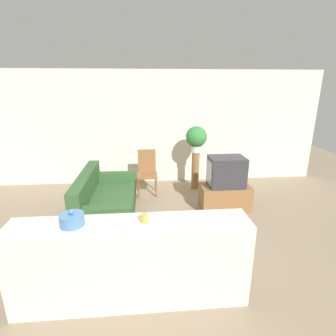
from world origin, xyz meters
The scene contains 11 objects.
ground_plane centered at (0.00, 0.00, 0.00)m, with size 14.00×14.00×0.00m, color gray.
wall_back centered at (0.00, 3.43, 1.35)m, with size 9.00×0.06×2.70m.
couch centered at (-0.56, 1.46, 0.30)m, with size 0.93×1.78×0.87m.
tv_stand centered at (1.71, 1.69, 0.24)m, with size 0.95×0.52×0.49m.
television centered at (1.70, 1.69, 0.77)m, with size 0.67×0.49×0.57m.
wooden_chair centered at (0.21, 2.64, 0.53)m, with size 0.44×0.44×0.98m.
plant_stand centered at (1.33, 2.82, 0.44)m, with size 0.17×0.17×0.88m.
potted_plant centered at (1.33, 2.82, 1.22)m, with size 0.47×0.47×0.59m.
foreground_counter centered at (0.00, -0.49, 0.49)m, with size 2.55×0.44×0.98m.
decorative_bowl centered at (-0.58, -0.49, 1.05)m, with size 0.24×0.24×0.18m.
candle_jar centered at (0.15, -0.49, 1.03)m, with size 0.08×0.08×0.09m.
Camera 1 is at (0.18, -2.93, 2.34)m, focal length 28.00 mm.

